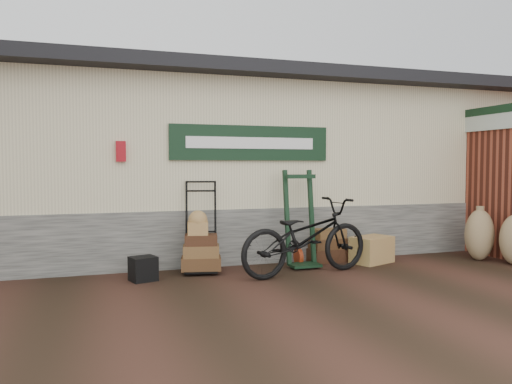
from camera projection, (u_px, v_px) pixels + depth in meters
ground at (291, 276)px, 7.18m from camera, size 80.00×80.00×0.00m
station_building at (238, 165)px, 9.69m from camera, size 14.40×4.10×3.20m
brick_outbuilding at (492, 181)px, 9.70m from camera, size 1.71×4.51×2.62m
porter_trolley at (201, 226)px, 7.46m from camera, size 0.79×0.65×1.39m
green_barrow at (301, 219)px, 7.84m from camera, size 0.55×0.47×1.52m
suitcase_stack at (327, 245)px, 8.28m from camera, size 0.65×0.44×0.56m
wicker_hamper at (372, 250)px, 8.17m from camera, size 0.78×0.64×0.43m
black_trunk at (143, 269)px, 6.88m from camera, size 0.41×0.38×0.34m
bicycle at (306, 233)px, 7.25m from camera, size 1.12×2.23×1.24m
burlap_sack_left at (479, 235)px, 8.38m from camera, size 0.66×0.61×0.86m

